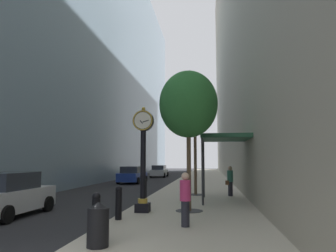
% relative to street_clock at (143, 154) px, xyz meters
% --- Properties ---
extents(ground_plane, '(110.00, 110.00, 0.00)m').
position_rel_street_clock_xyz_m(ground_plane, '(-0.82, 19.23, -2.46)').
color(ground_plane, '#262628').
rests_on(ground_plane, ground).
extents(sidewalk_right, '(5.48, 80.00, 0.14)m').
position_rel_street_clock_xyz_m(sidewalk_right, '(1.92, 22.23, -2.39)').
color(sidewalk_right, '#BCB29E').
rests_on(sidewalk_right, ground).
extents(building_block_left, '(9.00, 80.00, 31.89)m').
position_rel_street_clock_xyz_m(building_block_left, '(-12.34, 22.23, 13.49)').
color(building_block_left, '#849EB2').
rests_on(building_block_left, ground).
extents(building_block_right, '(9.00, 80.00, 38.87)m').
position_rel_street_clock_xyz_m(building_block_right, '(9.16, 22.23, 16.98)').
color(building_block_right, '#A89E89').
rests_on(building_block_right, ground).
extents(street_clock, '(0.84, 0.55, 4.23)m').
position_rel_street_clock_xyz_m(street_clock, '(0.00, 0.00, 0.00)').
color(street_clock, black).
rests_on(street_clock, sidewalk_right).
extents(bollard_nearest, '(0.24, 0.24, 1.15)m').
position_rel_street_clock_xyz_m(bollard_nearest, '(-0.50, -3.90, -1.72)').
color(bollard_nearest, black).
rests_on(bollard_nearest, sidewalk_right).
extents(bollard_second, '(0.24, 0.24, 1.15)m').
position_rel_street_clock_xyz_m(bollard_second, '(-0.50, -1.69, -1.72)').
color(bollard_second, black).
rests_on(bollard_second, sidewalk_right).
extents(bollard_fourth, '(0.24, 0.24, 1.15)m').
position_rel_street_clock_xyz_m(bollard_fourth, '(-0.50, 2.74, -1.72)').
color(bollard_fourth, black).
rests_on(bollard_fourth, sidewalk_right).
extents(street_tree_near, '(2.46, 2.46, 5.81)m').
position_rel_street_clock_xyz_m(street_tree_near, '(1.82, 0.49, 2.06)').
color(street_tree_near, '#333335').
rests_on(street_tree_near, sidewalk_right).
extents(street_tree_mid_near, '(2.51, 2.51, 6.96)m').
position_rel_street_clock_xyz_m(street_tree_mid_near, '(1.82, 6.64, 3.17)').
color(street_tree_mid_near, '#333335').
rests_on(street_tree_mid_near, sidewalk_right).
extents(trash_bin, '(0.53, 0.53, 1.05)m').
position_rel_street_clock_xyz_m(trash_bin, '(0.00, -5.11, -1.78)').
color(trash_bin, black).
rests_on(trash_bin, sidewalk_right).
extents(pedestrian_walking, '(0.52, 0.47, 1.71)m').
position_rel_street_clock_xyz_m(pedestrian_walking, '(3.84, 6.19, -1.42)').
color(pedestrian_walking, '#23232D').
rests_on(pedestrian_walking, sidewalk_right).
extents(pedestrian_by_clock, '(0.43, 0.43, 1.67)m').
position_rel_street_clock_xyz_m(pedestrian_by_clock, '(1.90, -2.56, -1.44)').
color(pedestrian_by_clock, '#23232D').
rests_on(pedestrian_by_clock, sidewalk_right).
extents(storefront_awning, '(2.40, 3.60, 3.30)m').
position_rel_street_clock_xyz_m(storefront_awning, '(3.42, 3.83, 0.82)').
color(storefront_awning, '#235138').
rests_on(storefront_awning, sidewalk_right).
extents(car_white_near, '(2.02, 4.08, 1.72)m').
position_rel_street_clock_xyz_m(car_white_near, '(-5.19, -0.90, -1.63)').
color(car_white_near, silver).
rests_on(car_white_near, ground).
extents(car_blue_mid, '(2.24, 4.61, 1.61)m').
position_rel_street_clock_xyz_m(car_blue_mid, '(-4.77, 17.56, -1.67)').
color(car_blue_mid, navy).
rests_on(car_blue_mid, ground).
extents(car_silver_far, '(2.00, 4.50, 1.55)m').
position_rel_street_clock_xyz_m(car_silver_far, '(-3.94, 28.93, -1.70)').
color(car_silver_far, '#B7BABF').
rests_on(car_silver_far, ground).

